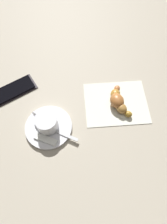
{
  "coord_description": "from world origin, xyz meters",
  "views": [
    {
      "loc": [
        0.1,
        0.27,
        0.55
      ],
      "look_at": [
        0.01,
        0.02,
        0.02
      ],
      "focal_mm": 31.21,
      "sensor_mm": 36.0,
      "label": 1
    }
  ],
  "objects_px": {
    "napkin": "(116,103)",
    "croissant": "(118,101)",
    "saucer": "(49,127)",
    "cell_phone": "(12,91)",
    "teaspoon": "(50,129)",
    "sugar_packet": "(45,139)",
    "espresso_cup": "(47,123)"
  },
  "relations": [
    {
      "from": "napkin",
      "to": "croissant",
      "type": "relative_size",
      "value": 1.57
    },
    {
      "from": "teaspoon",
      "to": "napkin",
      "type": "bearing_deg",
      "value": -174.24
    },
    {
      "from": "saucer",
      "to": "cell_phone",
      "type": "xyz_separation_m",
      "value": [
        0.08,
        -0.17,
        -0.0
      ]
    },
    {
      "from": "cell_phone",
      "to": "sugar_packet",
      "type": "bearing_deg",
      "value": 107.33
    },
    {
      "from": "napkin",
      "to": "croissant",
      "type": "distance_m",
      "value": 0.02
    },
    {
      "from": "saucer",
      "to": "sugar_packet",
      "type": "distance_m",
      "value": 0.04
    },
    {
      "from": "espresso_cup",
      "to": "cell_phone",
      "type": "height_order",
      "value": "espresso_cup"
    },
    {
      "from": "cell_phone",
      "to": "napkin",
      "type": "bearing_deg",
      "value": 153.41
    },
    {
      "from": "sugar_packet",
      "to": "espresso_cup",
      "type": "bearing_deg",
      "value": 106.75
    },
    {
      "from": "saucer",
      "to": "espresso_cup",
      "type": "xyz_separation_m",
      "value": [
        0.0,
        -0.0,
        0.03
      ]
    },
    {
      "from": "espresso_cup",
      "to": "croissant",
      "type": "distance_m",
      "value": 0.23
    },
    {
      "from": "espresso_cup",
      "to": "sugar_packet",
      "type": "xyz_separation_m",
      "value": [
        0.02,
        0.04,
        -0.02
      ]
    },
    {
      "from": "teaspoon",
      "to": "sugar_packet",
      "type": "height_order",
      "value": "teaspoon"
    },
    {
      "from": "sugar_packet",
      "to": "saucer",
      "type": "bearing_deg",
      "value": 104.84
    },
    {
      "from": "cell_phone",
      "to": "teaspoon",
      "type": "bearing_deg",
      "value": 115.59
    },
    {
      "from": "teaspoon",
      "to": "cell_phone",
      "type": "relative_size",
      "value": 0.65
    },
    {
      "from": "espresso_cup",
      "to": "napkin",
      "type": "relative_size",
      "value": 0.4
    },
    {
      "from": "teaspoon",
      "to": "sugar_packet",
      "type": "relative_size",
      "value": 1.62
    },
    {
      "from": "teaspoon",
      "to": "croissant",
      "type": "height_order",
      "value": "croissant"
    },
    {
      "from": "teaspoon",
      "to": "saucer",
      "type": "bearing_deg",
      "value": -72.85
    },
    {
      "from": "cell_phone",
      "to": "croissant",
      "type": "bearing_deg",
      "value": 152.89
    },
    {
      "from": "saucer",
      "to": "cell_phone",
      "type": "bearing_deg",
      "value": -63.93
    },
    {
      "from": "saucer",
      "to": "espresso_cup",
      "type": "distance_m",
      "value": 0.03
    },
    {
      "from": "teaspoon",
      "to": "napkin",
      "type": "relative_size",
      "value": 0.55
    },
    {
      "from": "sugar_packet",
      "to": "teaspoon",
      "type": "bearing_deg",
      "value": 92.78
    },
    {
      "from": "saucer",
      "to": "croissant",
      "type": "bearing_deg",
      "value": -178.06
    },
    {
      "from": "croissant",
      "to": "teaspoon",
      "type": "bearing_deg",
      "value": 4.53
    },
    {
      "from": "saucer",
      "to": "cell_phone",
      "type": "height_order",
      "value": "saucer"
    },
    {
      "from": "croissant",
      "to": "saucer",
      "type": "bearing_deg",
      "value": 1.94
    },
    {
      "from": "saucer",
      "to": "sugar_packet",
      "type": "bearing_deg",
      "value": 64.47
    },
    {
      "from": "espresso_cup",
      "to": "napkin",
      "type": "distance_m",
      "value": 0.23
    },
    {
      "from": "sugar_packet",
      "to": "croissant",
      "type": "relative_size",
      "value": 0.53
    }
  ]
}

